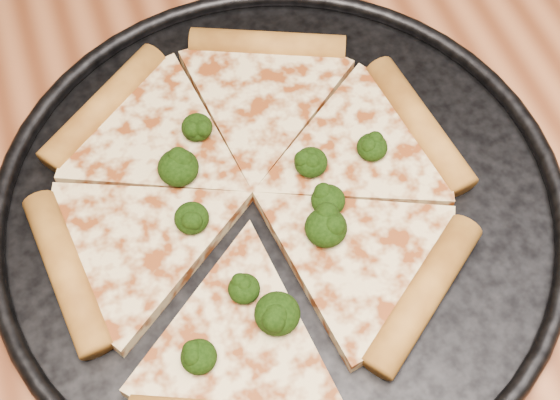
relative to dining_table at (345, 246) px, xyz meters
name	(u,v)px	position (x,y,z in m)	size (l,w,h in m)	color
dining_table	(345,246)	(0.00, 0.00, 0.00)	(1.20, 0.90, 0.75)	#9B5330
pizza_pan	(280,206)	(-0.06, 0.00, 0.10)	(0.41, 0.41, 0.02)	black
pizza	(252,198)	(-0.08, 0.01, 0.11)	(0.31, 0.34, 0.02)	#E0C389
broccoli_florets	(262,220)	(-0.08, -0.02, 0.12)	(0.18, 0.19, 0.02)	black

